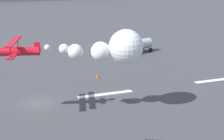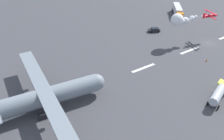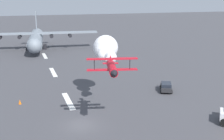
{
  "view_description": "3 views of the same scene",
  "coord_description": "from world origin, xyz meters",
  "px_view_note": "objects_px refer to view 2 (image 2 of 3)",
  "views": [
    {
      "loc": [
        -3.53,
        -39.62,
        16.23
      ],
      "look_at": [
        11.31,
        2.75,
        2.57
      ],
      "focal_mm": 50.7,
      "sensor_mm": 36.0,
      "label": 1
    },
    {
      "loc": [
        69.68,
        46.24,
        38.12
      ],
      "look_at": [
        38.74,
        0.0,
        3.04
      ],
      "focal_mm": 41.46,
      "sensor_mm": 36.0,
      "label": 2
    },
    {
      "loc": [
        -34.21,
        7.1,
        16.34
      ],
      "look_at": [
        -2.23,
        -3.5,
        7.66
      ],
      "focal_mm": 46.6,
      "sensor_mm": 36.0,
      "label": 3
    }
  ],
  "objects_px": {
    "cargo_transport_plane": "(50,95)",
    "traffic_cone_far": "(207,60)",
    "fuel_tanker_truck": "(219,92)",
    "followme_car_yellow": "(154,30)",
    "semi_truck_orange": "(178,11)",
    "stunt_biplane_red": "(181,20)"
  },
  "relations": [
    {
      "from": "semi_truck_orange",
      "to": "stunt_biplane_red",
      "type": "bearing_deg",
      "value": 44.25
    },
    {
      "from": "cargo_transport_plane",
      "to": "semi_truck_orange",
      "type": "xyz_separation_m",
      "value": [
        -65.85,
        -25.44,
        -1.31
      ]
    },
    {
      "from": "fuel_tanker_truck",
      "to": "followme_car_yellow",
      "type": "xyz_separation_m",
      "value": [
        -13.38,
        -37.42,
        -0.93
      ]
    },
    {
      "from": "fuel_tanker_truck",
      "to": "traffic_cone_far",
      "type": "distance_m",
      "value": 17.6
    },
    {
      "from": "cargo_transport_plane",
      "to": "traffic_cone_far",
      "type": "height_order",
      "value": "cargo_transport_plane"
    },
    {
      "from": "semi_truck_orange",
      "to": "fuel_tanker_truck",
      "type": "relative_size",
      "value": 1.44
    },
    {
      "from": "stunt_biplane_red",
      "to": "traffic_cone_far",
      "type": "relative_size",
      "value": 23.12
    },
    {
      "from": "semi_truck_orange",
      "to": "fuel_tanker_truck",
      "type": "bearing_deg",
      "value": 54.01
    },
    {
      "from": "followme_car_yellow",
      "to": "traffic_cone_far",
      "type": "xyz_separation_m",
      "value": [
        1.46,
        24.55,
        -0.44
      ]
    },
    {
      "from": "fuel_tanker_truck",
      "to": "followme_car_yellow",
      "type": "relative_size",
      "value": 2.05
    },
    {
      "from": "cargo_transport_plane",
      "to": "fuel_tanker_truck",
      "type": "bearing_deg",
      "value": 151.01
    },
    {
      "from": "fuel_tanker_truck",
      "to": "cargo_transport_plane",
      "type": "bearing_deg",
      "value": -28.99
    },
    {
      "from": "cargo_transport_plane",
      "to": "traffic_cone_far",
      "type": "xyz_separation_m",
      "value": [
        -45.7,
        5.84,
        -3.06
      ]
    },
    {
      "from": "fuel_tanker_truck",
      "to": "semi_truck_orange",
      "type": "bearing_deg",
      "value": -125.99
    },
    {
      "from": "cargo_transport_plane",
      "to": "traffic_cone_far",
      "type": "bearing_deg",
      "value": 172.72
    },
    {
      "from": "fuel_tanker_truck",
      "to": "traffic_cone_far",
      "type": "height_order",
      "value": "fuel_tanker_truck"
    },
    {
      "from": "cargo_transport_plane",
      "to": "stunt_biplane_red",
      "type": "relative_size",
      "value": 2.18
    },
    {
      "from": "traffic_cone_far",
      "to": "fuel_tanker_truck",
      "type": "bearing_deg",
      "value": 47.21
    },
    {
      "from": "followme_car_yellow",
      "to": "semi_truck_orange",
      "type": "bearing_deg",
      "value": -160.19
    },
    {
      "from": "cargo_transport_plane",
      "to": "semi_truck_orange",
      "type": "height_order",
      "value": "cargo_transport_plane"
    },
    {
      "from": "traffic_cone_far",
      "to": "cargo_transport_plane",
      "type": "bearing_deg",
      "value": -7.28
    },
    {
      "from": "followme_car_yellow",
      "to": "traffic_cone_far",
      "type": "relative_size",
      "value": 6.04
    }
  ]
}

